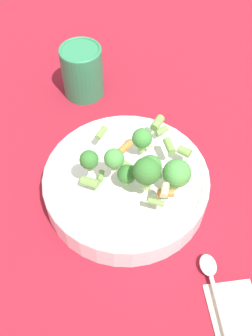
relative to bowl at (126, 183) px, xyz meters
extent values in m
plane|color=maroon|center=(0.00, 0.00, -0.03)|extent=(3.00, 3.00, 0.00)
cylinder|color=white|center=(0.00, 0.00, -0.01)|extent=(0.28, 0.28, 0.05)
torus|color=white|center=(0.00, 0.00, 0.02)|extent=(0.28, 0.28, 0.01)
cylinder|color=#8CB766|center=(0.08, -0.03, 0.03)|extent=(0.02, 0.02, 0.02)
sphere|color=#479342|center=(0.08, -0.03, 0.06)|extent=(0.05, 0.05, 0.05)
cylinder|color=#8CB766|center=(0.03, -0.04, 0.06)|extent=(0.01, 0.01, 0.02)
sphere|color=#33722D|center=(0.03, -0.04, 0.09)|extent=(0.04, 0.04, 0.04)
cylinder|color=#8CB766|center=(0.03, 0.04, 0.04)|extent=(0.01, 0.01, 0.02)
sphere|color=#3D8438|center=(0.03, 0.04, 0.06)|extent=(0.03, 0.03, 0.03)
cylinder|color=#8CB766|center=(-0.02, -0.02, 0.07)|extent=(0.01, 0.01, 0.01)
sphere|color=#479342|center=(-0.02, -0.02, 0.09)|extent=(0.03, 0.03, 0.03)
cylinder|color=#8CB766|center=(-0.06, -0.02, 0.07)|extent=(0.01, 0.01, 0.01)
sphere|color=#33722D|center=(-0.06, -0.02, 0.09)|extent=(0.03, 0.03, 0.03)
cylinder|color=#8CB766|center=(0.00, -0.02, 0.03)|extent=(0.01, 0.01, 0.01)
sphere|color=#33722D|center=(0.00, -0.02, 0.05)|extent=(0.03, 0.03, 0.03)
cylinder|color=#8CB766|center=(0.03, -0.03, 0.06)|extent=(0.01, 0.01, 0.01)
sphere|color=#3D8438|center=(0.03, -0.03, 0.09)|extent=(0.04, 0.04, 0.04)
cylinder|color=#729E4C|center=(0.04, -0.02, 0.05)|extent=(0.02, 0.01, 0.01)
cylinder|color=#729E4C|center=(0.06, 0.07, 0.07)|extent=(0.03, 0.03, 0.01)
cylinder|color=#729E4C|center=(-0.04, 0.07, 0.05)|extent=(0.02, 0.03, 0.01)
cylinder|color=#729E4C|center=(0.04, -0.07, 0.05)|extent=(0.03, 0.02, 0.01)
cylinder|color=#729E4C|center=(-0.06, -0.02, 0.04)|extent=(0.03, 0.02, 0.01)
cylinder|color=orange|center=(0.08, -0.04, 0.06)|extent=(0.02, 0.03, 0.01)
cylinder|color=orange|center=(0.00, 0.02, 0.07)|extent=(0.03, 0.03, 0.01)
cylinder|color=orange|center=(0.06, -0.05, 0.04)|extent=(0.03, 0.01, 0.01)
cylinder|color=#729E4C|center=(0.07, 0.03, 0.06)|extent=(0.02, 0.03, 0.01)
cylinder|color=#729E4C|center=(-0.04, -0.01, 0.03)|extent=(0.01, 0.02, 0.01)
cylinder|color=beige|center=(0.03, 0.05, 0.05)|extent=(0.03, 0.01, 0.01)
cylinder|color=#729E4C|center=(0.00, 0.00, 0.05)|extent=(0.02, 0.02, 0.01)
cylinder|color=#729E4C|center=(0.10, 0.02, 0.05)|extent=(0.03, 0.02, 0.01)
cylinder|color=#729E4C|center=(0.07, 0.08, 0.04)|extent=(0.03, 0.02, 0.01)
cylinder|color=beige|center=(0.05, -0.07, 0.07)|extent=(0.02, 0.02, 0.01)
cylinder|color=#2D7F51|center=(-0.07, 0.27, 0.02)|extent=(0.09, 0.09, 0.11)
torus|color=#2D7F51|center=(-0.07, 0.27, 0.08)|extent=(0.09, 0.09, 0.01)
cube|color=beige|center=(0.14, -0.23, -0.03)|extent=(0.08, 0.12, 0.01)
cylinder|color=silver|center=(0.12, -0.24, -0.02)|extent=(0.01, 0.15, 0.01)
ellipsoid|color=silver|center=(0.12, -0.15, -0.02)|extent=(0.03, 0.04, 0.01)
camera|label=1|loc=(-0.03, -0.38, 0.55)|focal=42.00mm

